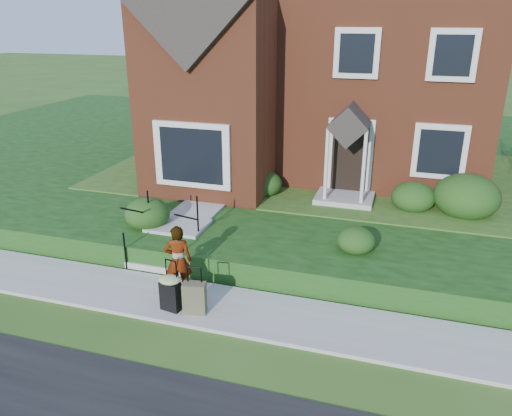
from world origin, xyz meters
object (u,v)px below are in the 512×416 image
at_px(suitcase_olive, 195,298).
at_px(front_steps, 171,239).
at_px(suitcase_black, 170,291).
at_px(woman, 178,261).

bearing_deg(suitcase_olive, front_steps, 114.63).
bearing_deg(suitcase_black, front_steps, 126.18).
distance_m(woman, suitcase_black, 0.70).
bearing_deg(suitcase_black, suitcase_olive, 14.42).
bearing_deg(woman, suitcase_olive, 118.42).
bearing_deg(suitcase_olive, suitcase_black, 173.14).
relative_size(suitcase_black, suitcase_olive, 1.10).
relative_size(front_steps, woman, 1.31).
relative_size(front_steps, suitcase_olive, 2.09).
xyz_separation_m(front_steps, woman, (1.01, -1.65, 0.38)).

